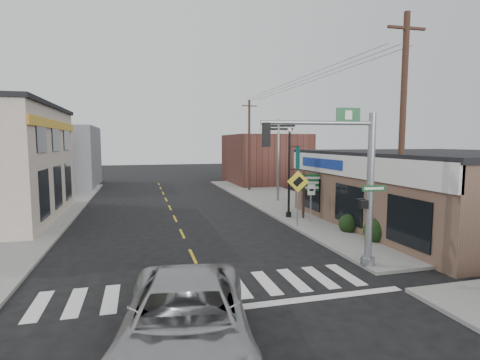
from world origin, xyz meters
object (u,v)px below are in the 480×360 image
object	(u,v)px
utility_pole_near	(402,131)
bare_tree	(364,168)
traffic_signal_pole	(354,173)
fire_hydrant	(366,230)
guide_sign	(314,187)
dance_center_sign	(278,139)
lamp_post	(290,166)
suv	(186,321)
utility_pole_far	(249,144)

from	to	relation	value
utility_pole_near	bare_tree	bearing A→B (deg)	85.57
traffic_signal_pole	fire_hydrant	distance (m)	5.62
guide_sign	utility_pole_near	world-z (taller)	utility_pole_near
traffic_signal_pole	dance_center_sign	size ratio (longest dim) A/B	0.91
lamp_post	utility_pole_near	bearing A→B (deg)	-62.57
fire_hydrant	lamp_post	bearing A→B (deg)	106.16
suv	bare_tree	size ratio (longest dim) A/B	1.46
suv	fire_hydrant	distance (m)	12.40
utility_pole_near	utility_pole_far	xyz separation A→B (m)	(-0.51, 21.07, -0.68)
lamp_post	utility_pole_far	size ratio (longest dim) A/B	0.63
fire_hydrant	lamp_post	distance (m)	6.50
fire_hydrant	utility_pole_far	xyz separation A→B (m)	(-0.29, 19.03, 4.04)
dance_center_sign	traffic_signal_pole	bearing A→B (deg)	-83.37
dance_center_sign	utility_pole_near	world-z (taller)	utility_pole_near
fire_hydrant	lamp_post	xyz separation A→B (m)	(-1.64, 5.64, 2.79)
guide_sign	dance_center_sign	size ratio (longest dim) A/B	0.45
bare_tree	fire_hydrant	bearing A→B (deg)	-116.00
traffic_signal_pole	lamp_post	distance (m)	9.35
lamp_post	utility_pole_near	world-z (taller)	utility_pole_near
guide_sign	bare_tree	size ratio (longest dim) A/B	0.69
guide_sign	utility_pole_near	distance (m)	7.79
traffic_signal_pole	fire_hydrant	bearing A→B (deg)	56.22
guide_sign	utility_pole_near	size ratio (longest dim) A/B	0.29
lamp_post	dance_center_sign	bearing A→B (deg)	89.43
fire_hydrant	utility_pole_near	xyz separation A→B (m)	(0.22, -2.04, 4.72)
traffic_signal_pole	fire_hydrant	xyz separation A→B (m)	(2.99, 3.60, -3.11)
lamp_post	guide_sign	bearing A→B (deg)	-10.69
traffic_signal_pole	guide_sign	size ratio (longest dim) A/B	2.02
suv	dance_center_sign	distance (m)	22.33
traffic_signal_pole	dance_center_sign	world-z (taller)	dance_center_sign
suv	utility_pole_far	size ratio (longest dim) A/B	0.71
traffic_signal_pole	utility_pole_near	size ratio (longest dim) A/B	0.59
traffic_signal_pole	dance_center_sign	bearing A→B (deg)	85.12
guide_sign	bare_tree	world-z (taller)	bare_tree
lamp_post	utility_pole_far	xyz separation A→B (m)	(1.34, 13.39, 1.24)
lamp_post	traffic_signal_pole	bearing A→B (deg)	-84.49
guide_sign	lamp_post	size ratio (longest dim) A/B	0.53
bare_tree	suv	bearing A→B (deg)	-138.65
suv	lamp_post	xyz separation A→B (m)	(8.02, 13.40, 2.45)
traffic_signal_pole	lamp_post	bearing A→B (deg)	87.61
guide_sign	dance_center_sign	bearing A→B (deg)	103.55
fire_hydrant	utility_pole_far	size ratio (longest dim) A/B	0.08
bare_tree	utility_pole_far	world-z (taller)	utility_pole_far
suv	dance_center_sign	xyz separation A→B (m)	(9.65, 19.70, 4.17)
utility_pole_far	utility_pole_near	bearing A→B (deg)	-95.92
traffic_signal_pole	dance_center_sign	distance (m)	15.88
suv	guide_sign	xyz separation A→B (m)	(9.36, 12.79, 1.14)
lamp_post	utility_pole_far	distance (m)	13.52
dance_center_sign	guide_sign	bearing A→B (deg)	-74.89
traffic_signal_pole	guide_sign	bearing A→B (deg)	78.64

